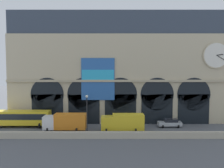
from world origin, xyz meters
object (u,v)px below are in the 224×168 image
at_px(box_truck_midwest, 66,122).
at_px(box_truck_center, 124,122).
at_px(street_lamp_quayside, 87,110).
at_px(car_mideast, 171,123).
at_px(bus_west, 22,118).

xyz_separation_m(box_truck_midwest, box_truck_center, (10.27, -0.32, 0.00)).
bearing_deg(box_truck_midwest, street_lamp_quayside, -40.93).
xyz_separation_m(box_truck_center, car_mideast, (9.06, 3.25, -0.90)).
bearing_deg(bus_west, box_truck_midwest, -18.72).
distance_m(box_truck_midwest, street_lamp_quayside, 6.22).
bearing_deg(car_mideast, bus_west, 179.75).
height_order(box_truck_midwest, street_lamp_quayside, street_lamp_quayside).
distance_m(car_mideast, street_lamp_quayside, 16.87).
distance_m(box_truck_center, car_mideast, 9.67).
height_order(car_mideast, street_lamp_quayside, street_lamp_quayside).
bearing_deg(box_truck_center, car_mideast, 19.75).
bearing_deg(box_truck_center, street_lamp_quayside, -151.04).
distance_m(box_truck_center, street_lamp_quayside, 7.42).
relative_size(bus_west, car_mideast, 2.50).
height_order(bus_west, street_lamp_quayside, street_lamp_quayside).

